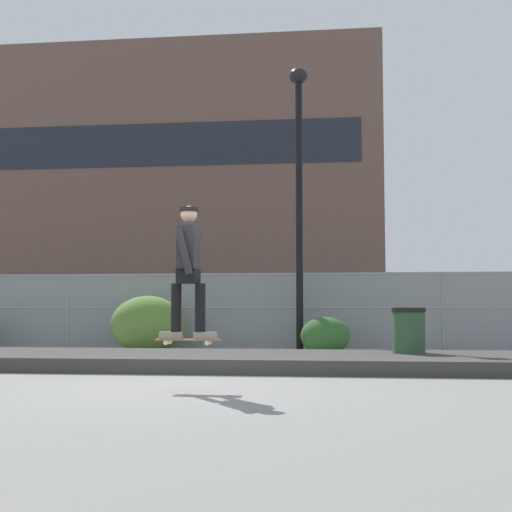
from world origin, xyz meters
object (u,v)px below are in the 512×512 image
at_px(street_lamp, 299,173).
at_px(trash_bin, 409,337).
at_px(shrub_center, 148,324).
at_px(skater, 188,264).
at_px(shrub_right, 325,336).
at_px(skateboard, 188,340).
at_px(parked_car_mid, 376,315).
at_px(parked_car_near, 177,315).

height_order(street_lamp, trash_bin, street_lamp).
bearing_deg(shrub_center, street_lamp, 6.32).
relative_size(street_lamp, shrub_center, 3.92).
height_order(skater, shrub_right, skater).
xyz_separation_m(skater, trash_bin, (3.09, 3.88, -1.06)).
bearing_deg(skateboard, skater, 180.00).
bearing_deg(shrub_center, parked_car_mid, 35.97).
bearing_deg(parked_car_near, trash_bin, -48.14).
distance_m(skateboard, parked_car_mid, 11.08).
height_order(skateboard, parked_car_near, parked_car_near).
xyz_separation_m(skateboard, skater, (-0.00, 0.00, 0.96)).
bearing_deg(parked_car_near, skater, -76.08).
bearing_deg(trash_bin, skateboard, -128.52).
distance_m(skater, parked_car_mid, 11.10).
bearing_deg(parked_car_near, shrub_right, -39.71).
distance_m(shrub_center, trash_bin, 6.25).
distance_m(skateboard, trash_bin, 4.96).
bearing_deg(shrub_center, skateboard, -70.62).
bearing_deg(parked_car_mid, shrub_center, -144.03).
bearing_deg(shrub_right, shrub_center, 178.20).
height_order(street_lamp, parked_car_near, street_lamp).
distance_m(skater, shrub_center, 7.33).
bearing_deg(shrub_right, trash_bin, -62.16).
xyz_separation_m(skateboard, shrub_right, (1.58, 6.73, -0.21)).
bearing_deg(trash_bin, street_lamp, 121.86).
relative_size(parked_car_mid, shrub_right, 4.10).
bearing_deg(skater, shrub_center, 109.38).
xyz_separation_m(parked_car_near, shrub_center, (0.10, -3.28, -0.19)).
relative_size(skateboard, parked_car_mid, 0.18).
xyz_separation_m(parked_car_near, parked_car_mid, (5.39, 0.56, 0.00)).
relative_size(parked_car_near, shrub_right, 4.24).
xyz_separation_m(parked_car_mid, shrub_center, (-5.29, -3.84, -0.19)).
distance_m(parked_car_near, parked_car_mid, 5.42).
bearing_deg(street_lamp, parked_car_near, 140.51).
relative_size(skateboard, trash_bin, 0.78).
height_order(parked_car_mid, trash_bin, parked_car_mid).
xyz_separation_m(street_lamp, shrub_right, (0.58, -0.50, -3.69)).
height_order(skateboard, parked_car_mid, parked_car_mid).
xyz_separation_m(skateboard, trash_bin, (3.09, 3.88, -0.11)).
xyz_separation_m(skater, street_lamp, (1.00, 7.23, 2.52)).
relative_size(parked_car_mid, shrub_center, 2.63).
bearing_deg(parked_car_near, shrub_center, -88.26).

